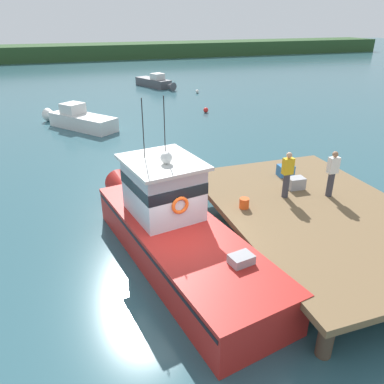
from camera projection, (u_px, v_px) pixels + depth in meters
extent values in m
plane|color=#2D5660|center=(177.00, 268.00, 11.35)|extent=(200.00, 200.00, 0.00)
cylinder|color=#4C3D2D|center=(326.00, 338.00, 8.26)|extent=(0.36, 0.36, 1.00)
cylinder|color=#4C3D2D|center=(200.00, 189.00, 15.29)|extent=(0.36, 0.36, 1.00)
cylinder|color=#4C3D2D|center=(309.00, 174.00, 16.79)|extent=(0.36, 0.36, 1.00)
cube|color=brown|center=(317.00, 212.00, 12.27)|extent=(6.00, 9.00, 0.20)
cube|color=red|center=(182.00, 249.00, 11.33)|extent=(3.95, 8.33, 1.10)
cone|color=red|center=(125.00, 189.00, 15.19)|extent=(1.42, 1.97, 1.10)
cube|color=black|center=(182.00, 236.00, 11.13)|extent=(3.94, 8.17, 0.12)
cube|color=red|center=(182.00, 231.00, 11.07)|extent=(3.99, 8.33, 0.12)
cube|color=silver|center=(163.00, 191.00, 11.65)|extent=(2.28, 2.52, 1.80)
cube|color=black|center=(163.00, 181.00, 11.52)|extent=(2.30, 2.54, 0.36)
cube|color=silver|center=(162.00, 162.00, 11.25)|extent=(2.57, 2.86, 0.10)
sphere|color=white|center=(166.00, 158.00, 10.91)|extent=(0.36, 0.36, 0.36)
cylinder|color=black|center=(143.00, 129.00, 11.08)|extent=(0.03, 0.03, 1.80)
cylinder|color=black|center=(164.00, 126.00, 11.39)|extent=(0.03, 0.03, 1.80)
cube|color=#939399|center=(241.00, 261.00, 9.53)|extent=(0.67, 0.54, 0.36)
torus|color=orange|center=(223.00, 291.00, 8.68)|extent=(0.65, 0.65, 0.12)
torus|color=#EA5119|center=(180.00, 205.00, 10.75)|extent=(0.55, 0.20, 0.54)
cube|color=#3370B2|center=(286.00, 170.00, 14.71)|extent=(0.63, 0.48, 0.44)
cube|color=#9E9EA3|center=(296.00, 183.00, 13.63)|extent=(0.62, 0.47, 0.42)
cylinder|color=#E04C19|center=(244.00, 203.00, 12.26)|extent=(0.32, 0.32, 0.34)
cylinder|color=#383842|center=(330.00, 184.00, 12.99)|extent=(0.22, 0.22, 0.86)
cube|color=white|center=(333.00, 165.00, 12.69)|extent=(0.36, 0.22, 0.56)
sphere|color=#9E7051|center=(335.00, 154.00, 12.52)|extent=(0.20, 0.20, 0.20)
cylinder|color=#383842|center=(286.00, 185.00, 12.91)|extent=(0.22, 0.22, 0.86)
cube|color=gold|center=(288.00, 166.00, 12.61)|extent=(0.36, 0.22, 0.56)
sphere|color=tan|center=(289.00, 155.00, 12.44)|extent=(0.20, 0.20, 0.20)
cube|color=#4C4C51|center=(153.00, 83.00, 39.93)|extent=(3.12, 4.71, 0.82)
cone|color=#4C4C51|center=(170.00, 86.00, 38.04)|extent=(1.20, 1.36, 0.82)
cube|color=silver|center=(157.00, 76.00, 39.09)|extent=(1.50, 1.49, 0.62)
cube|color=silver|center=(83.00, 122.00, 25.13)|extent=(4.32, 4.94, 0.91)
cone|color=silver|center=(53.00, 116.00, 26.70)|extent=(1.49, 1.55, 0.91)
cube|color=silver|center=(73.00, 108.00, 25.23)|extent=(1.77, 1.77, 0.68)
sphere|color=silver|center=(95.00, 122.00, 26.12)|extent=(0.41, 0.41, 0.41)
sphere|color=silver|center=(197.00, 91.00, 36.62)|extent=(0.34, 0.34, 0.34)
sphere|color=red|center=(206.00, 110.00, 29.37)|extent=(0.39, 0.39, 0.39)
cube|color=#284723|center=(73.00, 52.00, 63.95)|extent=(120.00, 8.00, 2.40)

